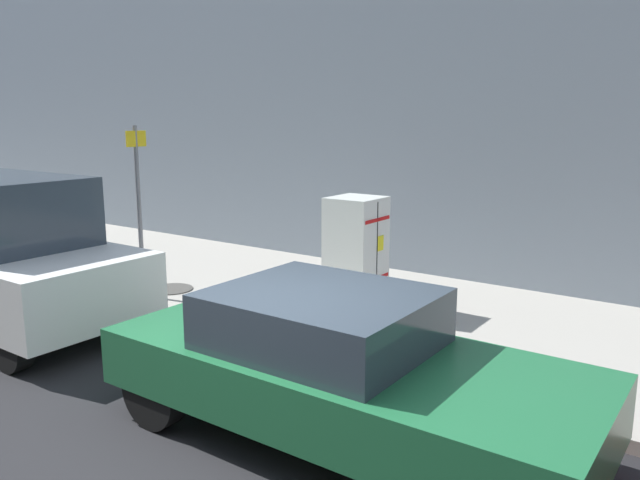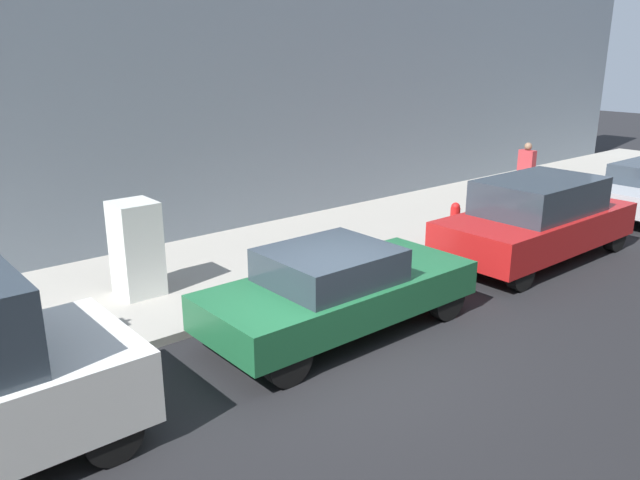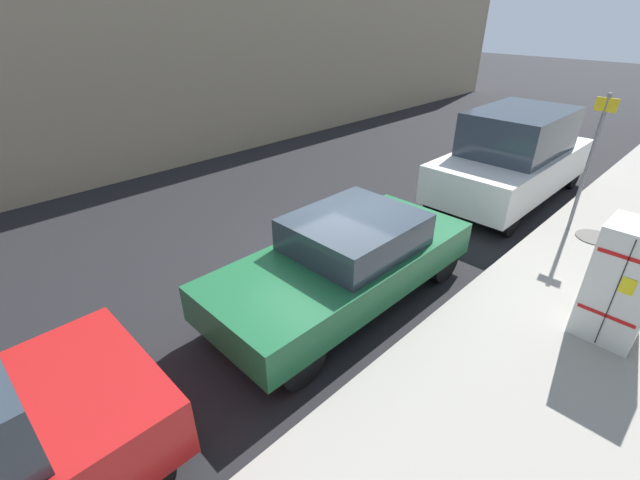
{
  "view_description": "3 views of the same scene",
  "coord_description": "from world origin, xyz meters",
  "views": [
    {
      "loc": [
        3.71,
        3.47,
        2.93
      ],
      "look_at": [
        -2.41,
        -0.88,
        1.45
      ],
      "focal_mm": 35.0,
      "sensor_mm": 36.0,
      "label": 1
    },
    {
      "loc": [
        6.03,
        -5.45,
        4.27
      ],
      "look_at": [
        -1.1,
        0.54,
        1.42
      ],
      "focal_mm": 35.0,
      "sensor_mm": 36.0,
      "label": 2
    },
    {
      "loc": [
        -4.38,
        4.78,
        4.16
      ],
      "look_at": [
        -0.32,
        0.75,
        1.01
      ],
      "focal_mm": 24.0,
      "sensor_mm": 36.0,
      "label": 3
    }
  ],
  "objects": [
    {
      "name": "ground_plane",
      "position": [
        0.0,
        0.0,
        0.0
      ],
      "size": [
        80.0,
        80.0,
        0.0
      ],
      "primitive_type": "plane",
      "color": "black"
    },
    {
      "name": "parked_sedan_green",
      "position": [
        -0.69,
        0.55,
        0.73
      ],
      "size": [
        1.83,
        4.48,
        1.4
      ],
      "color": "#1E6038",
      "rests_on": "ground"
    },
    {
      "name": "discarded_refrigerator",
      "position": [
        -3.89,
        -1.28,
        0.97
      ],
      "size": [
        0.75,
        0.72,
        1.66
      ],
      "color": "silver",
      "rests_on": "sidewalk_slab"
    },
    {
      "name": "street_sign_post",
      "position": [
        -2.44,
        -4.33,
        1.63
      ],
      "size": [
        0.36,
        0.07,
        2.67
      ],
      "color": "slate",
      "rests_on": "sidewalk_slab"
    },
    {
      "name": "building_facade_near",
      "position": [
        -7.18,
        0.0,
        4.01
      ],
      "size": [
        1.69,
        39.6,
        8.03
      ],
      "primitive_type": "cube",
      "color": "slate",
      "rests_on": "ground"
    },
    {
      "name": "manhole_cover",
      "position": [
        -2.96,
        -4.28,
        0.15
      ],
      "size": [
        0.7,
        0.7,
        0.02
      ],
      "primitive_type": "cylinder",
      "color": "#47443F",
      "rests_on": "sidewalk_slab"
    },
    {
      "name": "sidewalk_slab",
      "position": [
        -4.16,
        0.0,
        0.07
      ],
      "size": [
        4.35,
        44.0,
        0.14
      ],
      "primitive_type": "cube",
      "color": "#9E998E",
      "rests_on": "ground"
    }
  ]
}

